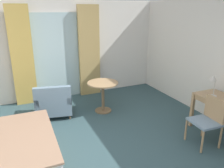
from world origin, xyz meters
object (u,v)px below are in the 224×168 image
round_cafe_table (103,90)px  desk_chair (208,118)px  desk_lamp (213,80)px  armchair_by_window (54,103)px

round_cafe_table → desk_chair: bearing=-59.5°
desk_chair → desk_lamp: 0.78m
desk_chair → round_cafe_table: size_ratio=1.20×
armchair_by_window → round_cafe_table: size_ratio=1.25×
desk_lamp → round_cafe_table: size_ratio=0.58×
desk_chair → desk_lamp: desk_lamp is taller
desk_chair → armchair_by_window: (-2.31, 2.24, -0.18)m
desk_lamp → round_cafe_table: desk_lamp is taller
desk_lamp → armchair_by_window: desk_lamp is taller
desk_chair → armchair_by_window: bearing=135.9°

